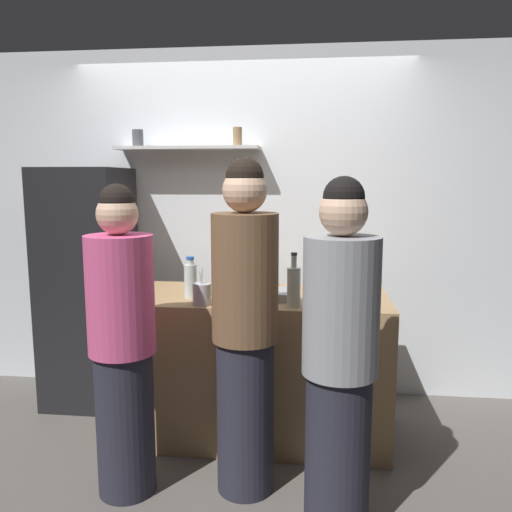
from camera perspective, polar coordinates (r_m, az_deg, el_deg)
ground_plane at (r=3.17m, az=-4.71°, el=-22.68°), size 5.28×5.28×0.00m
back_wall_assembly at (r=3.96m, az=-1.46°, el=3.63°), size 4.80×0.32×2.60m
refrigerator at (r=3.95m, az=-18.14°, el=-3.31°), size 0.57×0.61×1.72m
counter at (r=3.37m, az=0.00°, el=-11.98°), size 1.65×0.73×0.92m
baking_pan at (r=3.16m, az=1.06°, el=-4.27°), size 0.34×0.24×0.05m
utensil_holder at (r=3.00m, az=-6.04°, el=-4.23°), size 0.11×0.11×0.22m
wine_bottle_amber_glass at (r=3.40m, az=-4.27°, el=-1.91°), size 0.08×0.08×0.29m
wine_bottle_pale_glass at (r=2.95m, az=4.21°, el=-3.29°), size 0.08×0.08×0.31m
wine_bottle_green_glass at (r=3.07m, az=-2.97°, el=-3.16°), size 0.08×0.08×0.28m
wine_bottle_dark_glass at (r=3.51m, az=1.41°, el=-1.27°), size 0.07×0.07×0.33m
water_bottle_plastic at (r=3.18m, az=-7.29°, el=-2.63°), size 0.08×0.08×0.26m
person_grey_hoodie at (r=2.38m, az=9.28°, el=-11.84°), size 0.34×0.34×1.66m
person_pink_top at (r=2.75m, az=-14.62°, el=-9.62°), size 0.34×0.34×1.62m
person_brown_jacket at (r=2.66m, az=-1.21°, el=-8.29°), size 0.34×0.34×1.75m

